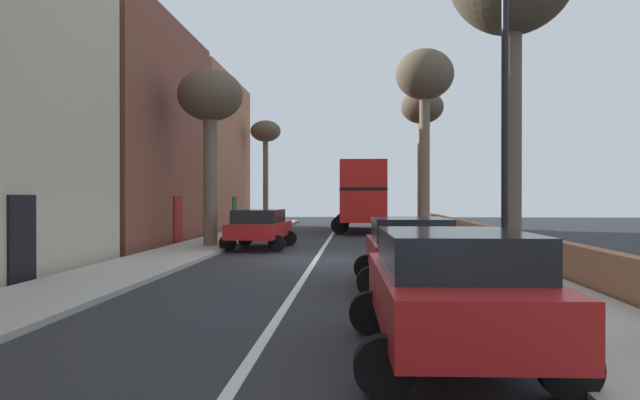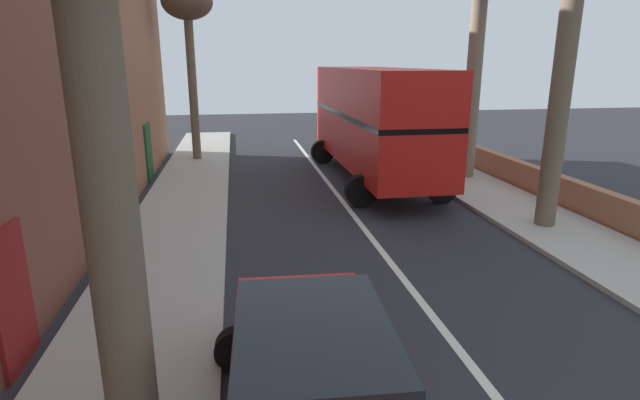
% 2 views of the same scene
% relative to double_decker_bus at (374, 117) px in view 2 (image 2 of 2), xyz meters
% --- Properties ---
extents(double_decker_bus, '(3.56, 10.14, 4.06)m').
position_rel_double_decker_bus_xyz_m(double_decker_bus, '(0.00, 0.00, 0.00)').
color(double_decker_bus, red).
rests_on(double_decker_bus, ground).
extents(parked_car_red_left_1, '(2.66, 4.55, 1.56)m').
position_rel_double_decker_bus_xyz_m(parked_car_red_left_1, '(-4.20, -12.76, -1.45)').
color(parked_car_red_left_1, '#AD1919').
rests_on(parked_car_red_left_1, ground).
extents(street_tree_left_0, '(2.10, 2.10, 7.29)m').
position_rel_double_decker_bus_xyz_m(street_tree_left_0, '(-6.70, 4.86, 3.93)').
color(street_tree_left_0, brown).
rests_on(street_tree_left_0, sidewalk_left).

